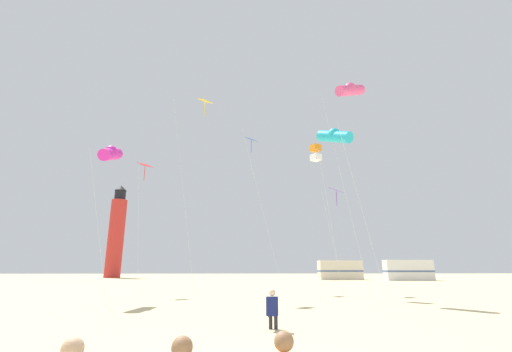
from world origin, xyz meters
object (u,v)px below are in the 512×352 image
(kite_tube_cyan, at_px, (334,136))
(lighthouse_distant, at_px, (116,233))
(kite_diamond_blue, at_px, (252,146))
(kite_diamond_gold, at_px, (203,109))
(kite_flyer_standing, at_px, (272,308))
(kite_diamond_violet, at_px, (336,194))
(rv_van_cream, at_px, (340,270))
(kite_diamond_scarlet, at_px, (145,170))
(kite_tube_magenta, at_px, (111,154))
(rv_van_white, at_px, (408,270))
(kite_tube_rainbow, at_px, (350,90))
(kite_box_orange, at_px, (316,153))

(kite_tube_cyan, height_order, lighthouse_distant, lighthouse_distant)
(kite_diamond_blue, distance_m, kite_diamond_gold, 6.81)
(kite_flyer_standing, height_order, kite_diamond_violet, kite_diamond_violet)
(kite_diamond_gold, relative_size, rv_van_cream, 2.09)
(kite_flyer_standing, height_order, kite_diamond_scarlet, kite_diamond_scarlet)
(kite_tube_magenta, xyz_separation_m, kite_diamond_blue, (8.65, 8.32, 3.61))
(kite_tube_cyan, bearing_deg, rv_van_white, 59.42)
(kite_tube_rainbow, xyz_separation_m, rv_van_white, (16.36, 29.38, -11.79))
(kite_box_orange, bearing_deg, kite_flyer_standing, -108.99)
(kite_tube_magenta, xyz_separation_m, kite_box_orange, (13.00, 3.08, 1.24))
(kite_tube_rainbow, height_order, lighthouse_distant, lighthouse_distant)
(kite_box_orange, height_order, kite_diamond_blue, kite_diamond_blue)
(kite_tube_rainbow, distance_m, rv_van_white, 35.64)
(kite_tube_cyan, relative_size, kite_diamond_gold, 0.76)
(kite_diamond_gold, bearing_deg, rv_van_cream, 60.45)
(kite_tube_magenta, bearing_deg, kite_diamond_gold, 27.46)
(kite_box_orange, distance_m, kite_diamond_blue, 7.21)
(kite_tube_magenta, relative_size, rv_van_cream, 1.40)
(kite_tube_cyan, bearing_deg, lighthouse_distant, 122.63)
(rv_van_cream, bearing_deg, kite_tube_magenta, -124.68)
(kite_box_orange, height_order, kite_diamond_scarlet, kite_box_orange)
(kite_diamond_scarlet, bearing_deg, rv_van_white, 38.78)
(kite_tube_magenta, height_order, kite_box_orange, kite_box_orange)
(kite_diamond_scarlet, bearing_deg, kite_flyer_standing, -59.91)
(kite_flyer_standing, xyz_separation_m, kite_box_orange, (4.18, 12.15, 8.96))
(kite_diamond_scarlet, height_order, rv_van_white, kite_diamond_scarlet)
(kite_tube_cyan, bearing_deg, kite_flyer_standing, -117.71)
(kite_box_orange, distance_m, kite_tube_rainbow, 4.80)
(kite_flyer_standing, xyz_separation_m, kite_tube_magenta, (-8.82, 9.07, 7.73))
(kite_tube_cyan, distance_m, kite_diamond_violet, 6.13)
(kite_tube_rainbow, height_order, kite_diamond_gold, kite_tube_rainbow)
(kite_diamond_gold, distance_m, rv_van_white, 39.57)
(kite_diamond_blue, height_order, rv_van_cream, kite_diamond_blue)
(kite_tube_magenta, distance_m, rv_van_cream, 41.07)
(kite_flyer_standing, bearing_deg, kite_tube_rainbow, -113.51)
(kite_diamond_gold, xyz_separation_m, kite_diamond_violet, (9.85, 2.63, -5.46))
(kite_tube_cyan, relative_size, kite_diamond_scarlet, 1.09)
(kite_flyer_standing, distance_m, kite_box_orange, 15.66)
(kite_tube_magenta, relative_size, rv_van_white, 1.37)
(kite_diamond_gold, height_order, rv_van_white, kite_diamond_gold)
(kite_flyer_standing, bearing_deg, rv_van_cream, -98.96)
(kite_flyer_standing, xyz_separation_m, kite_diamond_blue, (-0.18, 17.38, 11.33))
(lighthouse_distant, bearing_deg, kite_diamond_gold, -64.27)
(kite_diamond_blue, height_order, lighthouse_distant, lighthouse_distant)
(kite_flyer_standing, distance_m, rv_van_white, 45.05)
(kite_flyer_standing, bearing_deg, lighthouse_distant, -56.95)
(kite_diamond_blue, height_order, rv_van_white, kite_diamond_blue)
(kite_tube_cyan, xyz_separation_m, kite_tube_rainbow, (1.48, 0.80, 3.60))
(kite_diamond_scarlet, bearing_deg, rv_van_cream, 52.13)
(kite_box_orange, xyz_separation_m, kite_diamond_violet, (1.85, 2.15, -2.45))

